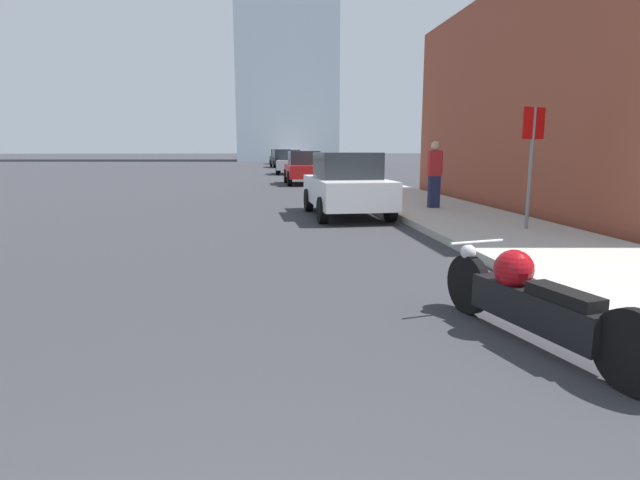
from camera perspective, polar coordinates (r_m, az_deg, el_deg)
The scene contains 9 objects.
sidewalk at distance 40.91m, azimuth -0.16°, elevation 8.06°, with size 2.95×240.00×0.15m.
motorcycle at distance 4.81m, azimuth 22.90°, elevation -6.34°, with size 0.82×2.46×0.81m.
parked_car_white at distance 12.86m, azimuth 3.04°, elevation 6.31°, with size 1.96×3.87×1.63m.
parked_car_red at distance 24.75m, azimuth -1.89°, elevation 8.27°, with size 1.81×3.83×1.62m.
parked_car_silver at distance 34.88m, azimuth -3.46°, elevation 8.88°, with size 2.08×4.09×1.66m.
parked_car_black at distance 47.90m, azimuth -4.44°, elevation 9.28°, with size 2.13×4.72×1.69m.
parked_car_green at distance 59.31m, azimuth -4.85°, elevation 9.46°, with size 2.03×4.25×1.67m.
stop_sign at distance 10.65m, azimuth 23.07°, elevation 9.74°, with size 0.57×0.26×2.35m.
pedestrian at distance 13.84m, azimuth 12.97°, elevation 7.43°, with size 0.36×0.25×1.77m.
Camera 1 is at (0.42, -0.59, 1.71)m, focal length 28.00 mm.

